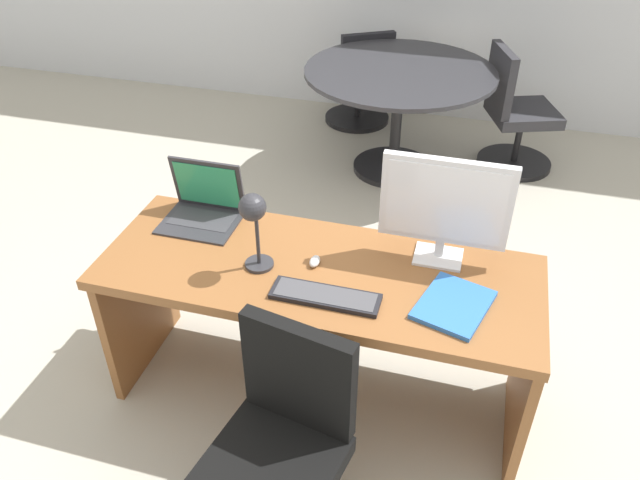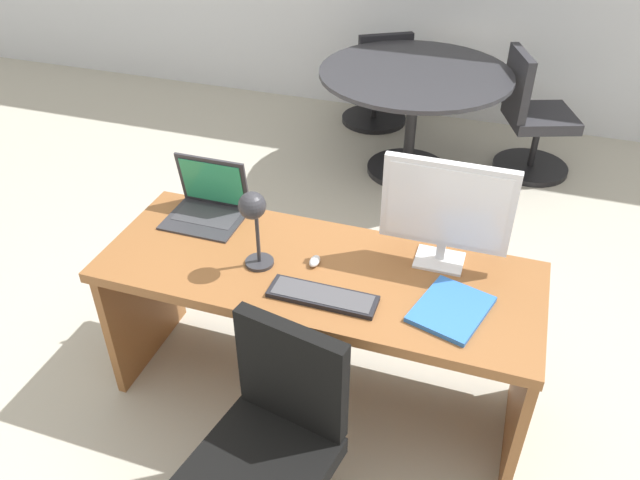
% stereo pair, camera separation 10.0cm
% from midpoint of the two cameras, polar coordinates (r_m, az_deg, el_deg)
% --- Properties ---
extents(ground, '(12.00, 12.00, 0.00)m').
position_cam_midpoint_polar(ground, '(4.21, 7.01, 1.30)').
color(ground, '#B7B2A3').
extents(desk, '(1.83, 0.69, 0.76)m').
position_cam_midpoint_polar(desk, '(2.74, 1.12, -5.32)').
color(desk, brown).
rests_on(desk, ground).
extents(monitor, '(0.52, 0.16, 0.47)m').
position_cam_midpoint_polar(monitor, '(2.52, 12.60, 2.84)').
color(monitor, silver).
rests_on(monitor, desk).
extents(laptop, '(0.34, 0.28, 0.27)m').
position_cam_midpoint_polar(laptop, '(2.92, -9.11, 3.81)').
color(laptop, '#2D2D33').
rests_on(laptop, desk).
extents(keyboard, '(0.43, 0.13, 0.02)m').
position_cam_midpoint_polar(keyboard, '(2.43, 1.43, -5.18)').
color(keyboard, black).
rests_on(keyboard, desk).
extents(mouse, '(0.04, 0.08, 0.03)m').
position_cam_midpoint_polar(mouse, '(2.59, 0.62, -1.96)').
color(mouse, silver).
rests_on(mouse, desk).
extents(desk_lamp, '(0.12, 0.14, 0.36)m').
position_cam_midpoint_polar(desk_lamp, '(2.45, -4.94, 2.28)').
color(desk_lamp, '#2D2D33').
rests_on(desk_lamp, desk).
extents(book, '(0.32, 0.36, 0.02)m').
position_cam_midpoint_polar(book, '(2.44, 13.06, -6.19)').
color(book, blue).
rests_on(book, desk).
extents(office_chair, '(0.56, 0.57, 0.89)m').
position_cam_midpoint_polar(office_chair, '(2.45, -3.21, -19.31)').
color(office_chair, black).
rests_on(office_chair, ground).
extents(meeting_table, '(1.35, 1.35, 0.79)m').
position_cam_midpoint_polar(meeting_table, '(4.60, 9.17, 12.78)').
color(meeting_table, black).
rests_on(meeting_table, ground).
extents(meeting_chair_near, '(0.63, 0.64, 0.83)m').
position_cam_midpoint_polar(meeting_chair_near, '(5.46, 5.81, 13.63)').
color(meeting_chair_near, black).
rests_on(meeting_chair_near, ground).
extents(meeting_chair_far, '(0.60, 0.59, 0.92)m').
position_cam_midpoint_polar(meeting_chair_far, '(4.93, 19.29, 9.93)').
color(meeting_chair_far, black).
rests_on(meeting_chair_far, ground).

